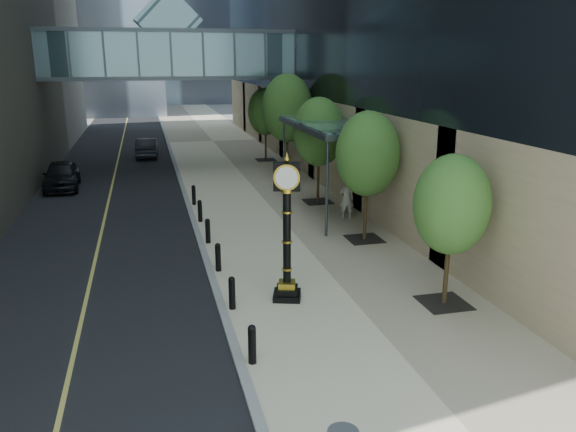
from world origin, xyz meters
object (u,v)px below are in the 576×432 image
Objects in this scene: car_near at (62,175)px; car_far at (147,148)px; street_clock at (287,239)px; pedestrian at (347,199)px.

car_far is at bearing 61.25° from car_near.
street_clock is at bearing 100.73° from car_far.
car_near is (-8.76, 18.21, -1.18)m from street_clock.
street_clock is 2.39× the size of pedestrian.
car_far is (-8.79, 20.12, -0.26)m from pedestrian.
street_clock reaches higher than pedestrian.
car_near is at bearing 132.87° from street_clock.
street_clock reaches higher than car_far.
car_near is at bearing 67.06° from car_far.
street_clock is 0.96× the size of car_near.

